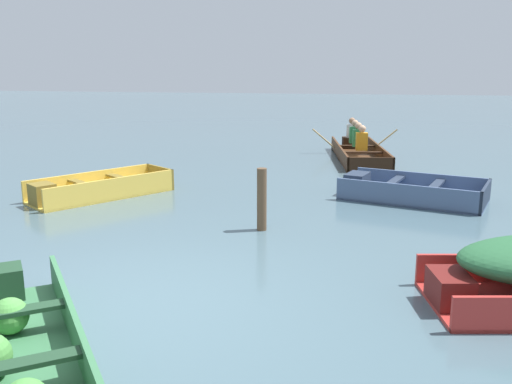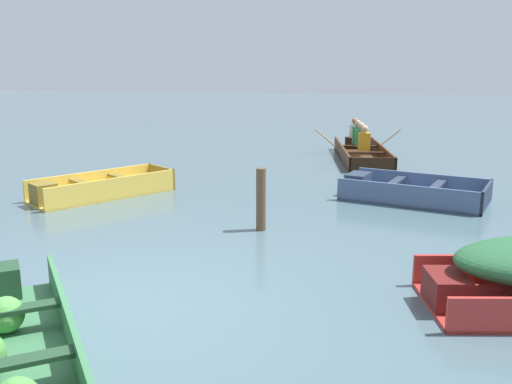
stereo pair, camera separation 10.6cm
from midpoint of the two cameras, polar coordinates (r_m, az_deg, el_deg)
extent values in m
plane|color=#47606B|center=(6.17, -12.39, -10.81)|extent=(80.00, 80.00, 0.00)
cube|color=#387047|center=(5.29, -24.70, -15.71)|extent=(2.94, 3.43, 0.04)
cube|color=#387047|center=(5.24, -18.14, -13.41)|extent=(1.97, 2.74, 0.37)
cube|color=#1E3D27|center=(4.73, -24.86, -15.73)|extent=(1.03, 0.80, 0.04)
sphere|color=#4C9342|center=(5.73, -23.89, -11.27)|extent=(0.34, 0.34, 0.34)
cube|color=#E5BC47|center=(10.98, -15.38, -0.35)|extent=(2.29, 2.62, 0.04)
cube|color=#E5BC47|center=(10.57, -14.35, 0.23)|extent=(1.61, 2.10, 0.41)
cube|color=#E5BC47|center=(11.32, -16.46, 0.93)|extent=(1.61, 2.10, 0.41)
cube|color=olive|center=(11.57, -9.86, 1.52)|extent=(0.76, 0.59, 0.41)
cube|color=olive|center=(10.48, -20.86, -0.20)|extent=(0.54, 0.53, 0.37)
cube|color=olive|center=(10.75, -17.31, 0.82)|extent=(0.74, 0.62, 0.04)
cube|color=olive|center=(11.10, -13.69, 1.41)|extent=(0.74, 0.62, 0.04)
cube|color=maroon|center=(6.19, 18.33, -9.13)|extent=(0.45, 0.60, 0.32)
cube|color=#475B7F|center=(10.71, 15.15, -0.67)|extent=(2.75, 1.95, 0.04)
cube|color=#475B7F|center=(10.10, 14.45, -0.39)|extent=(2.38, 0.81, 0.40)
cube|color=#475B7F|center=(11.24, 15.89, 0.86)|extent=(2.38, 0.81, 0.40)
cube|color=#273246|center=(10.48, 21.69, -0.42)|extent=(0.43, 1.21, 0.40)
cube|color=#273246|center=(10.93, 9.80, 0.95)|extent=(0.51, 0.65, 0.36)
cube|color=#273246|center=(10.73, 13.31, 1.00)|extent=(0.50, 1.14, 0.04)
cube|color=#273246|center=(10.58, 17.20, 0.59)|extent=(0.50, 1.14, 0.04)
cube|color=#4C2D19|center=(14.88, 10.07, 3.31)|extent=(1.57, 3.82, 0.04)
cube|color=#4C2D19|center=(14.79, 8.13, 3.94)|extent=(0.56, 3.68, 0.35)
cube|color=#4C2D19|center=(14.93, 12.03, 3.87)|extent=(0.56, 3.68, 0.35)
cube|color=black|center=(13.07, 11.18, 2.65)|extent=(1.07, 0.20, 0.35)
cube|color=black|center=(16.50, 9.30, 4.88)|extent=(0.53, 0.42, 0.32)
cube|color=black|center=(15.39, 9.82, 4.56)|extent=(0.98, 0.29, 0.04)
cube|color=black|center=(14.30, 10.41, 3.91)|extent=(0.98, 0.29, 0.04)
cube|color=orange|center=(14.49, 10.32, 4.99)|extent=(0.30, 0.22, 0.44)
sphere|color=tan|center=(14.45, 10.37, 6.24)|extent=(0.18, 0.18, 0.18)
cube|color=#338C4C|center=(15.13, 9.97, 5.33)|extent=(0.30, 0.22, 0.44)
sphere|color=tan|center=(15.09, 10.02, 6.53)|extent=(0.18, 0.18, 0.18)
cube|color=#338C4C|center=(15.77, 9.65, 5.64)|extent=(0.30, 0.22, 0.44)
sphere|color=tan|center=(15.73, 9.70, 6.80)|extent=(0.18, 0.18, 0.18)
cube|color=white|center=(16.40, 9.36, 5.93)|extent=(0.30, 0.22, 0.44)
sphere|color=#9E7051|center=(16.37, 9.40, 7.04)|extent=(0.18, 0.18, 0.18)
cylinder|color=tan|center=(15.69, 6.60, 5.33)|extent=(0.64, 0.13, 0.55)
cylinder|color=tan|center=(15.91, 12.64, 5.21)|extent=(0.64, 0.13, 0.55)
cylinder|color=brown|center=(8.39, 0.22, -0.76)|extent=(0.14, 0.14, 0.94)
camera|label=1|loc=(0.05, -90.32, -0.07)|focal=40.00mm
camera|label=2|loc=(0.05, 89.68, 0.07)|focal=40.00mm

